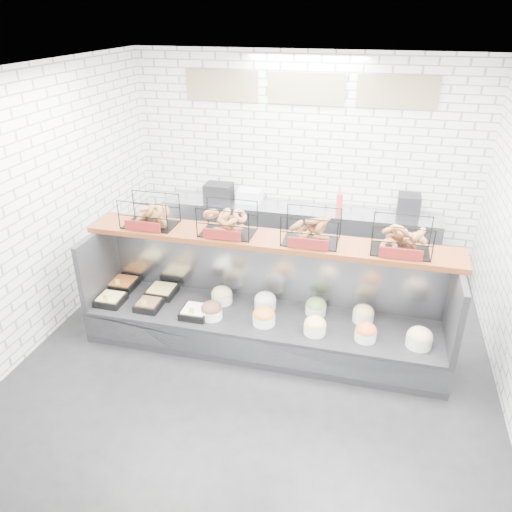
# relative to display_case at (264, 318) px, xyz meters

# --- Properties ---
(ground) EXTENTS (5.50, 5.50, 0.00)m
(ground) POSITION_rel_display_case_xyz_m (0.00, -0.34, -0.33)
(ground) COLOR black
(ground) RESTS_ON ground
(room_shell) EXTENTS (5.02, 5.51, 3.01)m
(room_shell) POSITION_rel_display_case_xyz_m (0.00, 0.26, 1.73)
(room_shell) COLOR white
(room_shell) RESTS_ON ground
(display_case) EXTENTS (4.00, 0.90, 1.20)m
(display_case) POSITION_rel_display_case_xyz_m (0.00, 0.00, 0.00)
(display_case) COLOR black
(display_case) RESTS_ON ground
(bagel_shelf) EXTENTS (4.10, 0.50, 0.40)m
(bagel_shelf) POSITION_rel_display_case_xyz_m (0.01, 0.18, 1.05)
(bagel_shelf) COLOR #4D2210
(bagel_shelf) RESTS_ON display_case
(prep_counter) EXTENTS (4.00, 0.60, 1.20)m
(prep_counter) POSITION_rel_display_case_xyz_m (0.00, 2.09, 0.14)
(prep_counter) COLOR #93969B
(prep_counter) RESTS_ON ground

